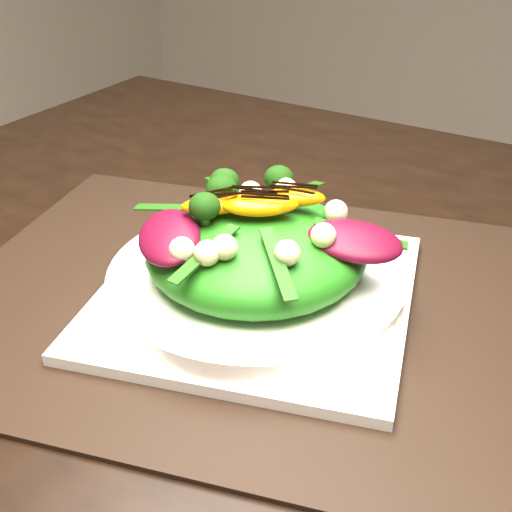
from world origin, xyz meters
The scene contains 9 objects.
placemat centered at (-0.22, -0.08, 0.75)m, with size 0.56×0.43×0.00m, color black.
plate_base centered at (-0.22, -0.08, 0.76)m, with size 0.27×0.27×0.01m, color silver.
salad_bowl centered at (-0.22, -0.08, 0.77)m, with size 0.27×0.27×0.02m, color white.
lettuce_mound centered at (-0.22, -0.08, 0.81)m, with size 0.19×0.19×0.07m, color #257115.
radicchio_leaf centered at (-0.14, -0.06, 0.83)m, with size 0.08×0.05×0.02m, color #440718.
orange_segment centered at (-0.24, -0.06, 0.84)m, with size 0.06×0.02×0.01m, color orange.
broccoli_floret centered at (-0.28, -0.04, 0.85)m, with size 0.04×0.04×0.04m, color #0C370A.
macadamia_nut centered at (-0.18, -0.13, 0.84)m, with size 0.02×0.02×0.02m, color beige.
balsamic_drizzle centered at (-0.24, -0.06, 0.85)m, with size 0.05×0.00×0.00m, color black.
Camera 1 is at (0.05, -0.52, 1.10)m, focal length 48.00 mm.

